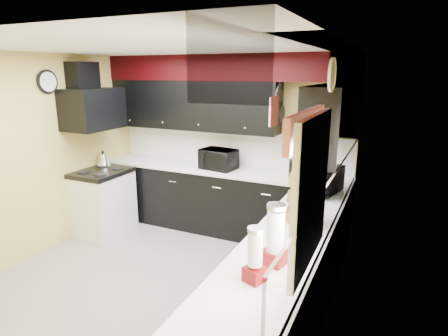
% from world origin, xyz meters
% --- Properties ---
extents(ground, '(3.60, 3.60, 0.00)m').
position_xyz_m(ground, '(0.00, 0.00, 0.00)').
color(ground, gray).
rests_on(ground, ground).
extents(wall_back, '(3.60, 0.06, 2.50)m').
position_xyz_m(wall_back, '(0.00, 1.80, 1.25)').
color(wall_back, '#E0C666').
rests_on(wall_back, ground).
extents(wall_right, '(0.06, 3.60, 2.50)m').
position_xyz_m(wall_right, '(1.80, 0.00, 1.25)').
color(wall_right, '#E0C666').
rests_on(wall_right, ground).
extents(wall_left, '(0.06, 3.60, 2.50)m').
position_xyz_m(wall_left, '(-1.80, 0.00, 1.25)').
color(wall_left, '#E0C666').
rests_on(wall_left, ground).
extents(ceiling, '(3.60, 3.60, 0.06)m').
position_xyz_m(ceiling, '(0.00, 0.00, 2.50)').
color(ceiling, white).
rests_on(ceiling, wall_back).
extents(cab_back, '(3.60, 0.60, 0.90)m').
position_xyz_m(cab_back, '(0.00, 1.50, 0.45)').
color(cab_back, black).
rests_on(cab_back, ground).
extents(cab_right, '(0.60, 3.00, 0.90)m').
position_xyz_m(cab_right, '(1.50, -0.30, 0.45)').
color(cab_right, black).
rests_on(cab_right, ground).
extents(counter_back, '(3.62, 0.64, 0.04)m').
position_xyz_m(counter_back, '(0.00, 1.50, 0.92)').
color(counter_back, white).
rests_on(counter_back, cab_back).
extents(counter_right, '(0.64, 3.02, 0.04)m').
position_xyz_m(counter_right, '(1.50, -0.30, 0.92)').
color(counter_right, white).
rests_on(counter_right, cab_right).
extents(splash_back, '(3.60, 0.02, 0.50)m').
position_xyz_m(splash_back, '(0.00, 1.79, 1.19)').
color(splash_back, white).
rests_on(splash_back, counter_back).
extents(splash_right, '(0.02, 3.60, 0.50)m').
position_xyz_m(splash_right, '(1.79, 0.00, 1.19)').
color(splash_right, white).
rests_on(splash_right, counter_right).
extents(upper_back, '(2.60, 0.35, 0.70)m').
position_xyz_m(upper_back, '(-0.50, 1.62, 1.80)').
color(upper_back, black).
rests_on(upper_back, wall_back).
extents(upper_right, '(0.35, 1.80, 0.70)m').
position_xyz_m(upper_right, '(1.62, 0.90, 1.80)').
color(upper_right, black).
rests_on(upper_right, wall_right).
extents(soffit_back, '(3.60, 0.36, 0.35)m').
position_xyz_m(soffit_back, '(0.00, 1.62, 2.33)').
color(soffit_back, black).
rests_on(soffit_back, wall_back).
extents(soffit_right, '(0.36, 3.24, 0.35)m').
position_xyz_m(soffit_right, '(1.62, -0.18, 2.33)').
color(soffit_right, black).
rests_on(soffit_right, wall_right).
extents(stove, '(0.60, 0.75, 0.86)m').
position_xyz_m(stove, '(-1.50, 0.75, 0.43)').
color(stove, white).
rests_on(stove, ground).
extents(cooktop, '(0.62, 0.77, 0.06)m').
position_xyz_m(cooktop, '(-1.50, 0.75, 0.89)').
color(cooktop, black).
rests_on(cooktop, stove).
extents(hood, '(0.50, 0.78, 0.55)m').
position_xyz_m(hood, '(-1.55, 0.75, 1.78)').
color(hood, black).
rests_on(hood, wall_left).
extents(hood_duct, '(0.24, 0.40, 0.40)m').
position_xyz_m(hood_duct, '(-1.68, 0.75, 2.20)').
color(hood_duct, black).
rests_on(hood_duct, wall_left).
extents(window, '(0.03, 0.86, 0.96)m').
position_xyz_m(window, '(1.79, -0.90, 1.55)').
color(window, white).
rests_on(window, wall_right).
extents(valance, '(0.04, 0.88, 0.20)m').
position_xyz_m(valance, '(1.73, -0.90, 1.95)').
color(valance, red).
rests_on(valance, wall_right).
extents(pan_top, '(0.03, 0.22, 0.40)m').
position_xyz_m(pan_top, '(0.82, 1.55, 2.00)').
color(pan_top, black).
rests_on(pan_top, upper_back).
extents(pan_mid, '(0.03, 0.28, 0.46)m').
position_xyz_m(pan_mid, '(0.82, 1.42, 1.75)').
color(pan_mid, black).
rests_on(pan_mid, upper_back).
extents(pan_low, '(0.03, 0.24, 0.42)m').
position_xyz_m(pan_low, '(0.82, 1.68, 1.72)').
color(pan_low, black).
rests_on(pan_low, upper_back).
extents(cut_board, '(0.03, 0.26, 0.35)m').
position_xyz_m(cut_board, '(0.83, 1.30, 1.80)').
color(cut_board, white).
rests_on(cut_board, upper_back).
extents(baskets, '(0.27, 0.27, 0.50)m').
position_xyz_m(baskets, '(1.52, 0.05, 1.18)').
color(baskets, brown).
rests_on(baskets, upper_right).
extents(clock, '(0.03, 0.30, 0.30)m').
position_xyz_m(clock, '(-1.77, 0.25, 2.15)').
color(clock, black).
rests_on(clock, wall_left).
extents(deco_plate, '(0.03, 0.24, 0.24)m').
position_xyz_m(deco_plate, '(1.77, -0.35, 2.25)').
color(deco_plate, white).
rests_on(deco_plate, wall_right).
extents(toaster_oven, '(0.53, 0.47, 0.28)m').
position_xyz_m(toaster_oven, '(-0.01, 1.47, 1.08)').
color(toaster_oven, black).
rests_on(toaster_oven, counter_back).
extents(microwave, '(0.48, 0.60, 0.30)m').
position_xyz_m(microwave, '(1.50, 0.99, 1.09)').
color(microwave, black).
rests_on(microwave, counter_right).
extents(utensil_crock, '(0.16, 0.16, 0.16)m').
position_xyz_m(utensil_crock, '(1.10, 1.48, 1.02)').
color(utensil_crock, silver).
rests_on(utensil_crock, counter_back).
extents(knife_block, '(0.13, 0.16, 0.22)m').
position_xyz_m(knife_block, '(1.06, 1.49, 1.05)').
color(knife_block, black).
rests_on(knife_block, counter_back).
extents(kettle, '(0.22, 0.22, 0.18)m').
position_xyz_m(kettle, '(-1.66, 0.99, 1.01)').
color(kettle, silver).
rests_on(kettle, cooktop).
extents(dispenser_a, '(0.16, 0.16, 0.33)m').
position_xyz_m(dispenser_a, '(1.48, -1.06, 1.11)').
color(dispenser_a, '#730B00').
rests_on(dispenser_a, counter_right).
extents(dispenser_b, '(0.19, 0.19, 0.43)m').
position_xyz_m(dispenser_b, '(1.53, -0.78, 1.16)').
color(dispenser_b, maroon).
rests_on(dispenser_b, counter_right).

